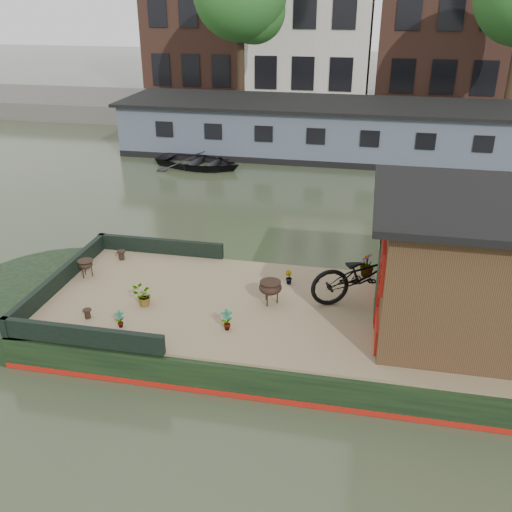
% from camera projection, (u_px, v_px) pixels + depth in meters
% --- Properties ---
extents(ground, '(120.00, 120.00, 0.00)m').
position_uv_depth(ground, '(350.00, 344.00, 10.93)').
color(ground, '#2E3823').
rests_on(ground, ground).
extents(houseboat_hull, '(14.01, 4.02, 0.60)m').
position_uv_depth(houseboat_hull, '(282.00, 325.00, 11.05)').
color(houseboat_hull, black).
rests_on(houseboat_hull, ground).
extents(houseboat_deck, '(11.80, 3.80, 0.05)m').
position_uv_depth(houseboat_deck, '(352.00, 316.00, 10.66)').
color(houseboat_deck, '#79664B').
rests_on(houseboat_deck, houseboat_hull).
extents(bow_bulwark, '(3.00, 4.00, 0.35)m').
position_uv_depth(bow_bulwark, '(100.00, 281.00, 11.50)').
color(bow_bulwark, black).
rests_on(bow_bulwark, houseboat_deck).
extents(cabin, '(4.00, 3.50, 2.42)m').
position_uv_depth(cabin, '(487.00, 266.00, 9.74)').
color(cabin, '#332314').
rests_on(cabin, houseboat_deck).
extents(bicycle, '(2.34, 1.59, 1.17)m').
position_uv_depth(bicycle, '(367.00, 274.00, 10.91)').
color(bicycle, black).
rests_on(bicycle, houseboat_deck).
extents(potted_plant_a, '(0.26, 0.23, 0.41)m').
position_uv_depth(potted_plant_a, '(227.00, 320.00, 10.11)').
color(potted_plant_a, brown).
rests_on(potted_plant_a, houseboat_deck).
extents(potted_plant_b, '(0.21, 0.21, 0.29)m').
position_uv_depth(potted_plant_b, '(288.00, 277.00, 11.74)').
color(potted_plant_b, brown).
rests_on(potted_plant_b, houseboat_deck).
extents(potted_plant_c, '(0.49, 0.49, 0.41)m').
position_uv_depth(potted_plant_c, '(143.00, 296.00, 10.88)').
color(potted_plant_c, '#9A5B2C').
rests_on(potted_plant_c, houseboat_deck).
extents(potted_plant_d, '(0.33, 0.33, 0.52)m').
position_uv_depth(potted_plant_d, '(367.00, 265.00, 12.02)').
color(potted_plant_d, brown).
rests_on(potted_plant_d, houseboat_deck).
extents(potted_plant_e, '(0.21, 0.20, 0.34)m').
position_uv_depth(potted_plant_e, '(120.00, 319.00, 10.20)').
color(potted_plant_e, brown).
rests_on(potted_plant_e, houseboat_deck).
extents(brazier_front, '(0.56, 0.56, 0.47)m').
position_uv_depth(brazier_front, '(270.00, 292.00, 10.96)').
color(brazier_front, black).
rests_on(brazier_front, houseboat_deck).
extents(brazier_rear, '(0.41, 0.41, 0.37)m').
position_uv_depth(brazier_rear, '(86.00, 268.00, 12.02)').
color(brazier_rear, black).
rests_on(brazier_rear, houseboat_deck).
extents(bollard_port, '(0.19, 0.19, 0.21)m').
position_uv_depth(bollard_port, '(121.00, 255.00, 12.82)').
color(bollard_port, black).
rests_on(bollard_port, houseboat_deck).
extents(bollard_stbd, '(0.16, 0.16, 0.18)m').
position_uv_depth(bollard_stbd, '(87.00, 314.00, 10.52)').
color(bollard_stbd, black).
rests_on(bollard_stbd, houseboat_deck).
extents(dinghy, '(3.80, 3.05, 0.70)m').
position_uv_depth(dinghy, '(199.00, 158.00, 21.76)').
color(dinghy, black).
rests_on(dinghy, ground).
extents(far_houseboat, '(20.40, 4.40, 2.11)m').
position_uv_depth(far_houseboat, '(371.00, 133.00, 22.95)').
color(far_houseboat, '#454C5D').
rests_on(far_houseboat, ground).
extents(quay, '(60.00, 6.00, 0.90)m').
position_uv_depth(quay, '(373.00, 115.00, 28.94)').
color(quay, '#47443F').
rests_on(quay, ground).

